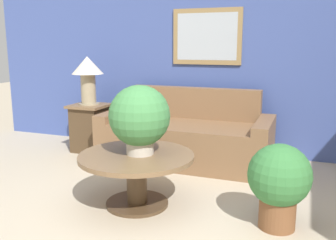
% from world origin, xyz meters
% --- Properties ---
extents(wall_back, '(7.45, 0.09, 2.60)m').
position_xyz_m(wall_back, '(-0.01, 2.79, 1.30)').
color(wall_back, '#42569E').
rests_on(wall_back, ground_plane).
extents(couch_main, '(2.07, 0.91, 0.89)m').
position_xyz_m(couch_main, '(-0.47, 2.20, 0.30)').
color(couch_main, brown).
rests_on(couch_main, ground_plane).
extents(coffee_table, '(1.04, 1.04, 0.48)m').
position_xyz_m(coffee_table, '(-0.48, 0.80, 0.35)').
color(coffee_table, '#4C3823').
rests_on(coffee_table, ground_plane).
extents(side_table, '(0.48, 0.48, 0.64)m').
position_xyz_m(side_table, '(-1.85, 2.19, 0.33)').
color(side_table, '#4C3823').
rests_on(side_table, ground_plane).
extents(table_lamp, '(0.42, 0.42, 0.64)m').
position_xyz_m(table_lamp, '(-1.85, 2.19, 1.08)').
color(table_lamp, tan).
rests_on(table_lamp, side_table).
extents(potted_plant_on_table, '(0.54, 0.54, 0.62)m').
position_xyz_m(potted_plant_on_table, '(-0.45, 0.82, 0.82)').
color(potted_plant_on_table, beige).
rests_on(potted_plant_on_table, coffee_table).
extents(potted_plant_floor, '(0.50, 0.50, 0.69)m').
position_xyz_m(potted_plant_floor, '(0.75, 0.80, 0.39)').
color(potted_plant_floor, brown).
rests_on(potted_plant_floor, ground_plane).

